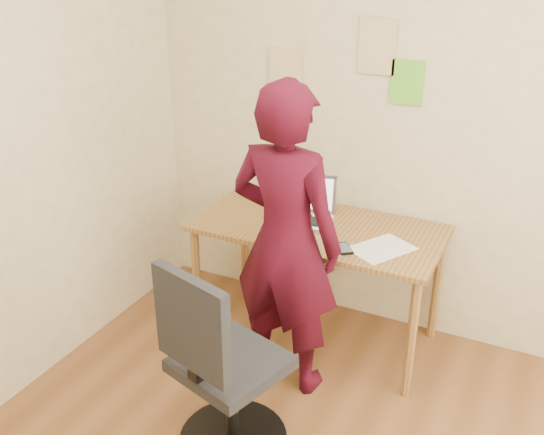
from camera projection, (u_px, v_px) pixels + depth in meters
The scene contains 10 objects.
room at pixel (312, 249), 1.86m from camera, with size 3.58×3.58×2.78m.
desk at pixel (318, 239), 3.49m from camera, with size 1.40×0.70×0.74m.
laptop at pixel (305, 211), 3.53m from camera, with size 0.39×0.36×0.24m.
paper_sheet at pixel (382, 248), 3.20m from camera, with size 0.23×0.33×0.00m, color white.
phone at pixel (344, 248), 3.19m from camera, with size 0.13×0.15×0.01m.
wall_note_left at pixel (285, 74), 3.59m from camera, with size 0.21×0.00×0.30m, color #D4B87F.
wall_note_mid at pixel (377, 47), 3.29m from camera, with size 0.21×0.00×0.30m, color #D4B87F.
wall_note_right at pixel (407, 83), 3.29m from camera, with size 0.18×0.00×0.24m, color #65CA2D.
office_chair at pixel (221, 376), 2.73m from camera, with size 0.55×0.56×1.00m.
person at pixel (286, 242), 3.06m from camera, with size 0.61×0.40×1.67m, color #3B0816.
Camera 1 is at (0.62, -1.54, 2.21)m, focal length 40.00 mm.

